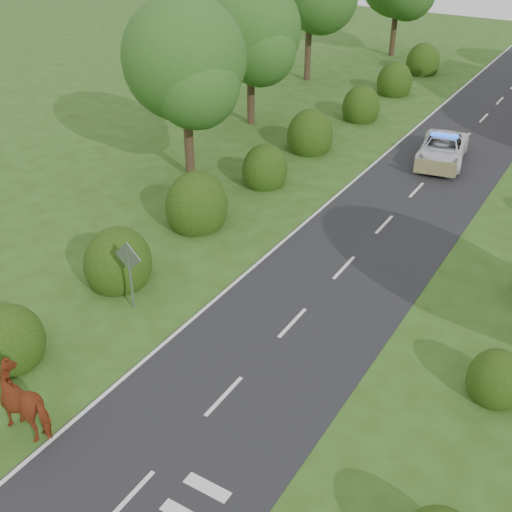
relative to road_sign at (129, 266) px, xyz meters
The scene contains 9 objects.
ground 5.63m from the road_sign, 21.80° to the right, with size 120.00×120.00×0.00m, color #304C16.
road 14.03m from the road_sign, 68.96° to the left, with size 6.00×70.00×0.02m, color black.
road_markings 11.56m from the road_sign, 72.72° to the left, with size 4.96×70.00×0.01m.
hedgerow_left 9.85m from the road_sign, 98.87° to the left, with size 2.75×50.41×3.00m.
tree_left_a 11.55m from the road_sign, 115.73° to the left, with size 5.74×5.60×8.38m.
tree_left_b 19.22m from the road_sign, 109.29° to the left, with size 5.74×5.60×8.07m.
road_sign is the anchor object (origin of this frame).
cow 5.72m from the road_sign, 76.94° to the right, with size 1.14×2.17×1.54m, color maroon.
police_van 18.65m from the road_sign, 74.82° to the left, with size 2.98×5.13×1.48m.
Camera 1 is at (7.75, -10.97, 12.56)m, focal length 45.00 mm.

